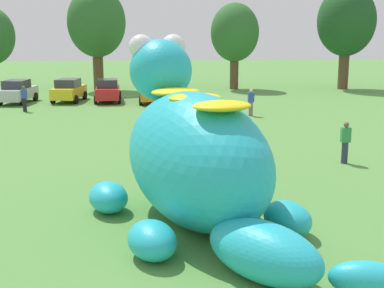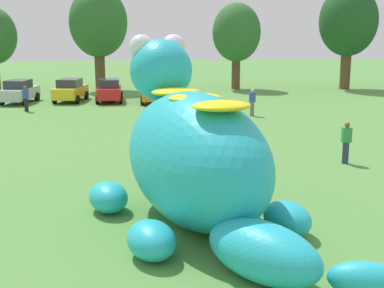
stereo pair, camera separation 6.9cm
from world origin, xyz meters
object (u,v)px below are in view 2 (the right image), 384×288
car_yellow (70,90)px  spectator_by_cars (26,99)px  car_orange (154,91)px  giant_inflatable_creature (196,157)px  car_red (109,90)px  spectator_mid_field (214,132)px  spectator_near_inflatable (252,103)px  car_silver (19,91)px  spectator_wandering (346,143)px

car_yellow → spectator_by_cars: bearing=-115.3°
car_orange → giant_inflatable_creature: bearing=-88.1°
giant_inflatable_creature → car_red: size_ratio=2.23×
car_orange → spectator_mid_field: car_orange is taller
spectator_near_inflatable → spectator_mid_field: size_ratio=1.00×
giant_inflatable_creature → car_silver: 27.90m
giant_inflatable_creature → car_yellow: size_ratio=2.15×
car_yellow → spectator_wandering: (13.79, -20.12, -0.01)m
car_silver → spectator_mid_field: 20.89m
car_yellow → spectator_by_cars: size_ratio=2.52×
car_yellow → spectator_mid_field: 19.42m
giant_inflatable_creature → spectator_wandering: size_ratio=5.43×
car_red → spectator_wandering: size_ratio=2.43×
car_orange → spectator_near_inflatable: size_ratio=2.41×
giant_inflatable_creature → car_red: giant_inflatable_creature is taller
spectator_near_inflatable → car_orange: bearing=132.3°
car_silver → car_red: bearing=1.2°
car_yellow → spectator_near_inflatable: (12.38, -7.91, -0.01)m
giant_inflatable_creature → car_silver: (-10.77, 25.71, -1.04)m
spectator_near_inflatable → spectator_wandering: same height
car_yellow → car_orange: 6.41m
car_orange → spectator_mid_field: 16.31m
car_orange → spectator_wandering: car_orange is taller
car_red → spectator_by_cars: car_red is taller
car_silver → car_yellow: bearing=8.4°
car_silver → giant_inflatable_creature: bearing=-67.3°
car_yellow → spectator_wandering: bearing=-55.6°
car_silver → spectator_mid_field: bearing=-53.5°
car_red → car_yellow: bearing=172.3°
car_silver → spectator_by_cars: size_ratio=2.52×
giant_inflatable_creature → spectator_near_inflatable: 19.12m
car_orange → spectator_near_inflatable: bearing=-47.7°
giant_inflatable_creature → spectator_by_cars: giant_inflatable_creature is taller
car_red → car_orange: (3.34, -0.81, 0.00)m
car_silver → car_red: (6.61, 0.14, 0.00)m
giant_inflatable_creature → spectator_by_cars: (-9.36, 21.47, -1.05)m
giant_inflatable_creature → car_orange: giant_inflatable_creature is taller
spectator_near_inflatable → car_yellow: bearing=147.4°
car_orange → spectator_by_cars: 9.26m
car_yellow → spectator_mid_field: (8.77, -17.33, -0.01)m
car_silver → car_orange: (9.96, -0.67, 0.00)m
car_yellow → car_orange: (6.29, -1.21, 0.00)m
spectator_near_inflatable → spectator_mid_field: 10.09m
spectator_wandering → giant_inflatable_creature: bearing=-137.5°
giant_inflatable_creature → spectator_by_cars: size_ratio=5.43×
giant_inflatable_creature → spectator_near_inflatable: size_ratio=5.43×
car_yellow → spectator_by_cars: (-2.26, -4.78, -0.01)m
car_orange → spectator_near_inflatable: 9.04m
car_silver → spectator_by_cars: (1.41, -4.24, -0.01)m
car_silver → spectator_wandering: size_ratio=2.52×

